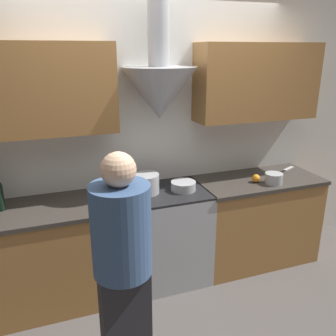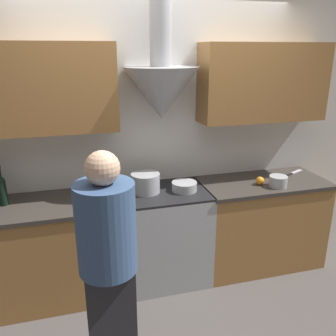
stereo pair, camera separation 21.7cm
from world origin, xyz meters
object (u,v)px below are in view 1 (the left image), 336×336
stove_range (164,235)px  stock_pot (145,183)px  orange_fruit (256,178)px  saucepan (274,178)px  person_foreground_left (123,274)px  mixing_bowl (183,186)px

stove_range → stock_pot: size_ratio=3.51×
stock_pot → orange_fruit: size_ratio=3.24×
orange_fruit → saucepan: size_ratio=0.47×
orange_fruit → person_foreground_left: (-1.52, -1.00, -0.04)m
saucepan → person_foreground_left: (-1.65, -0.91, -0.05)m
person_foreground_left → stove_range: bearing=60.1°
mixing_bowl → saucepan: size_ratio=1.36×
orange_fruit → person_foreground_left: 1.82m
stove_range → saucepan: bearing=-9.3°
mixing_bowl → person_foreground_left: size_ratio=0.14×
stock_pot → mixing_bowl: size_ratio=1.13×
stove_range → person_foreground_left: size_ratio=0.55×
saucepan → person_foreground_left: bearing=-151.1°
stove_range → orange_fruit: bearing=-5.4°
stock_pot → mixing_bowl: (0.34, -0.06, -0.05)m
stock_pot → person_foreground_left: bearing=-112.2°
saucepan → person_foreground_left: 1.89m
mixing_bowl → person_foreground_left: bearing=-127.1°
mixing_bowl → saucepan: bearing=-8.9°
stove_range → orange_fruit: orange_fruit is taller
stove_range → orange_fruit: (0.89, -0.08, 0.48)m
stock_pot → orange_fruit: stock_pot is taller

